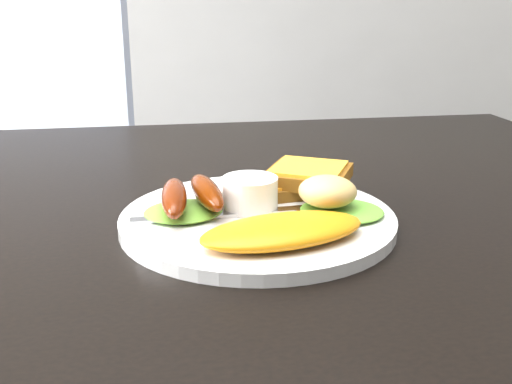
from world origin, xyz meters
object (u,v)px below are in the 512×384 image
plate (258,220)px  dining_table (200,208)px  dining_chair (48,213)px  person (287,105)px

plate → dining_table: bearing=113.0°
dining_chair → plate: plate is taller
person → dining_table: bearing=94.0°
person → dining_chair: bearing=11.3°
dining_table → person: 0.72m
dining_chair → person: person is taller
dining_chair → plate: 1.05m
plate → person: bearing=75.6°
dining_table → person: (0.25, 0.67, 0.00)m
dining_table → dining_chair: size_ratio=2.64×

